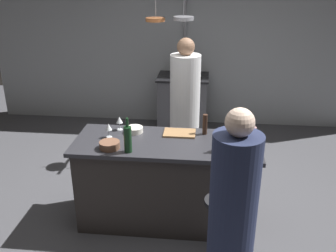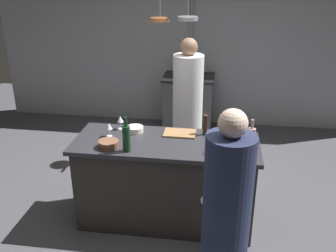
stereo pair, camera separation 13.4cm
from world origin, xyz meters
TOP-DOWN VIEW (x-y plane):
  - ground_plane at (0.00, 0.00)m, footprint 9.00×9.00m
  - back_wall at (0.00, 2.85)m, footprint 6.40×0.16m
  - kitchen_island at (0.00, 0.00)m, footprint 1.80×0.72m
  - stove_range at (0.00, 2.45)m, footprint 0.80×0.64m
  - chef at (0.11, 1.05)m, footprint 0.36×0.36m
  - bar_stool_right at (0.51, -0.62)m, footprint 0.28×0.28m
  - guest_right at (0.59, -1.00)m, footprint 0.34×0.34m
  - overhead_pot_rack at (-0.06, 2.03)m, footprint 0.60×1.34m
  - cutting_board at (0.11, 0.19)m, footprint 0.32×0.22m
  - pepper_mill at (0.37, 0.22)m, footprint 0.05×0.05m
  - wine_bottle_rose at (0.80, -0.08)m, footprint 0.07×0.07m
  - wine_bottle_dark at (0.57, -0.13)m, footprint 0.07×0.07m
  - wine_bottle_red at (-0.32, -0.26)m, footprint 0.07×0.07m
  - wine_glass_near_left_guest at (-0.51, 0.23)m, footprint 0.07×0.07m
  - wine_glass_near_right_guest at (-0.58, 0.04)m, footprint 0.07×0.07m
  - mixing_bowl_ceramic at (-0.35, 0.19)m, footprint 0.17×0.17m
  - mixing_bowl_wooden at (-0.51, -0.20)m, footprint 0.19×0.19m
  - mixing_bowl_blue at (0.68, 0.16)m, footprint 0.20×0.20m

SIDE VIEW (x-z plane):
  - ground_plane at x=0.00m, z-range 0.00..0.00m
  - bar_stool_right at x=0.51m, z-range 0.04..0.72m
  - stove_range at x=0.00m, z-range 0.00..0.89m
  - kitchen_island at x=0.00m, z-range 0.00..0.90m
  - guest_right at x=0.59m, z-range -0.06..1.57m
  - chef at x=0.11m, z-range -0.06..1.66m
  - cutting_board at x=0.11m, z-range 0.90..0.92m
  - mixing_bowl_ceramic at x=-0.35m, z-range 0.90..0.96m
  - mixing_bowl_wooden at x=-0.51m, z-range 0.90..0.97m
  - mixing_bowl_blue at x=0.68m, z-range 0.90..0.97m
  - pepper_mill at x=0.37m, z-range 0.90..1.11m
  - wine_glass_near_left_guest at x=-0.51m, z-range 0.93..1.08m
  - wine_glass_near_right_guest at x=-0.58m, z-range 0.93..1.08m
  - wine_bottle_dark at x=0.57m, z-range 0.86..1.15m
  - wine_bottle_rose at x=0.80m, z-range 0.86..1.17m
  - wine_bottle_red at x=-0.32m, z-range 0.86..1.20m
  - back_wall at x=0.00m, z-range 0.00..2.60m
  - overhead_pot_rack at x=-0.06m, z-range 0.54..2.71m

